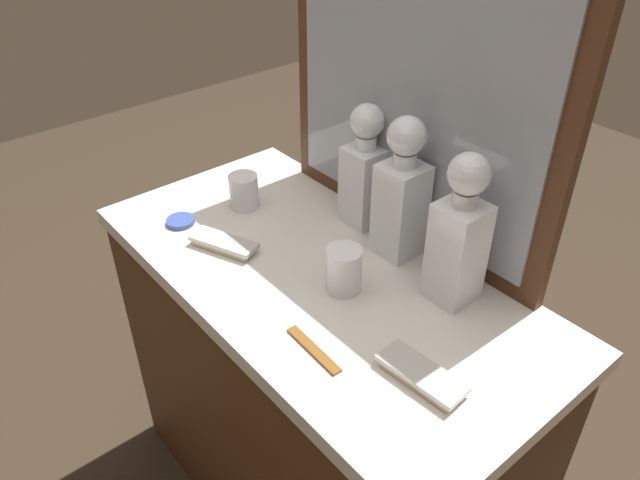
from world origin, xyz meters
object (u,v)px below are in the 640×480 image
crystal_decanter_front (401,201)px  porcelain_dish (181,221)px  silver_brush_left (224,244)px  crystal_decanter_left (458,244)px  silver_brush_rear (422,376)px  crystal_tumbler_front (344,271)px  tortoiseshell_comb (314,350)px  crystal_decanter_right (365,177)px  crystal_tumbler_far_left (244,193)px

crystal_decanter_front → porcelain_dish: 0.52m
crystal_decanter_front → silver_brush_left: bearing=-130.9°
crystal_decanter_left → silver_brush_left: 0.51m
silver_brush_left → silver_brush_rear: same height
silver_brush_left → crystal_decanter_left: bearing=31.5°
crystal_decanter_front → crystal_tumbler_front: size_ratio=3.34×
crystal_decanter_left → silver_brush_rear: bearing=-61.2°
crystal_decanter_front → silver_brush_left: size_ratio=1.93×
porcelain_dish → tortoiseshell_comb: 0.52m
crystal_decanter_right → crystal_tumbler_far_left: size_ratio=3.47×
crystal_decanter_left → crystal_decanter_front: bearing=171.1°
crystal_tumbler_far_left → silver_brush_left: (0.12, -0.14, -0.03)m
crystal_decanter_front → crystal_tumbler_front: crystal_decanter_front is taller
crystal_decanter_left → crystal_decanter_front: same height
porcelain_dish → tortoiseshell_comb: (0.52, -0.02, -0.00)m
tortoiseshell_comb → crystal_tumbler_far_left: bearing=159.6°
crystal_tumbler_front → silver_brush_rear: 0.28m
silver_brush_left → silver_brush_rear: (0.54, 0.05, 0.00)m
crystal_decanter_front → silver_brush_rear: (0.29, -0.24, -0.12)m
crystal_decanter_front → porcelain_dish: crystal_decanter_front is taller
porcelain_dish → tortoiseshell_comb: porcelain_dish is taller
crystal_tumbler_front → tortoiseshell_comb: size_ratio=0.67×
crystal_decanter_left → crystal_decanter_right: bearing=170.2°
silver_brush_left → crystal_decanter_front: bearing=49.1°
crystal_decanter_left → silver_brush_left: crystal_decanter_left is taller
crystal_decanter_left → crystal_decanter_right: size_ratio=1.09×
crystal_decanter_right → crystal_decanter_front: 0.14m
crystal_decanter_right → crystal_tumbler_far_left: (-0.23, -0.18, -0.08)m
crystal_decanter_right → tortoiseshell_comb: (0.26, -0.36, -0.11)m
crystal_decanter_front → crystal_tumbler_far_left: crystal_decanter_front is taller
silver_brush_left → porcelain_dish: bearing=-171.1°
crystal_decanter_left → silver_brush_left: size_ratio=1.93×
crystal_tumbler_far_left → silver_brush_rear: size_ratio=0.51×
silver_brush_rear → crystal_tumbler_front: bearing=167.1°
tortoiseshell_comb → crystal_decanter_front: bearing=109.7°
crystal_decanter_right → crystal_decanter_front: crystal_decanter_front is taller
crystal_tumbler_far_left → porcelain_dish: 0.17m
tortoiseshell_comb → porcelain_dish: bearing=177.5°
crystal_decanter_right → silver_brush_rear: (0.43, -0.27, -0.10)m
crystal_decanter_right → porcelain_dish: bearing=-127.8°
crystal_tumbler_far_left → crystal_decanter_front: bearing=22.5°
crystal_decanter_left → tortoiseshell_comb: 0.34m
crystal_decanter_left → silver_brush_left: (-0.43, -0.26, -0.12)m
crystal_decanter_left → porcelain_dish: 0.66m
crystal_decanter_right → silver_brush_rear: size_ratio=1.78×
tortoiseshell_comb → crystal_decanter_right: bearing=125.6°
crystal_tumbler_front → porcelain_dish: bearing=-162.3°
crystal_decanter_front → tortoiseshell_comb: crystal_decanter_front is taller
silver_brush_left → porcelain_dish: size_ratio=2.46×
porcelain_dish → silver_brush_rear: bearing=6.1°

